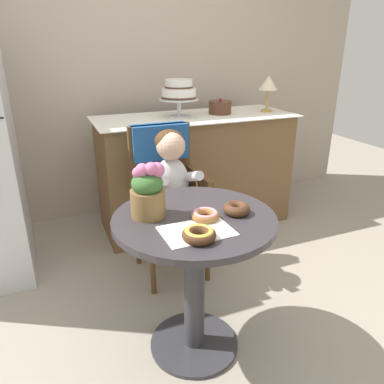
% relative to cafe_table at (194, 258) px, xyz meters
% --- Properties ---
extents(ground_plane, '(8.00, 8.00, 0.00)m').
position_rel_cafe_table_xyz_m(ground_plane, '(0.00, 0.00, -0.51)').
color(ground_plane, gray).
extents(back_wall, '(4.80, 0.10, 2.70)m').
position_rel_cafe_table_xyz_m(back_wall, '(0.00, 1.85, 0.84)').
color(back_wall, '#B2A393').
rests_on(back_wall, ground).
extents(cafe_table, '(0.72, 0.72, 0.72)m').
position_rel_cafe_table_xyz_m(cafe_table, '(0.00, 0.00, 0.00)').
color(cafe_table, '#332D33').
rests_on(cafe_table, ground).
extents(wicker_chair, '(0.42, 0.45, 0.95)m').
position_rel_cafe_table_xyz_m(wicker_chair, '(0.11, 0.76, 0.13)').
color(wicker_chair, brown).
rests_on(wicker_chair, ground).
extents(seated_child, '(0.27, 0.32, 0.73)m').
position_rel_cafe_table_xyz_m(seated_child, '(0.11, 0.60, 0.17)').
color(seated_child, silver).
rests_on(seated_child, ground).
extents(paper_napkin, '(0.29, 0.20, 0.00)m').
position_rel_cafe_table_xyz_m(paper_napkin, '(-0.05, -0.14, 0.21)').
color(paper_napkin, white).
rests_on(paper_napkin, cafe_table).
extents(donut_front, '(0.12, 0.12, 0.04)m').
position_rel_cafe_table_xyz_m(donut_front, '(0.03, -0.05, 0.23)').
color(donut_front, '#936033').
rests_on(donut_front, cafe_table).
extents(donut_mid, '(0.12, 0.12, 0.05)m').
position_rel_cafe_table_xyz_m(donut_mid, '(0.18, -0.04, 0.24)').
color(donut_mid, '#4C2D19').
rests_on(donut_mid, cafe_table).
extents(donut_side, '(0.13, 0.13, 0.04)m').
position_rel_cafe_table_xyz_m(donut_side, '(-0.06, -0.20, 0.24)').
color(donut_side, '#4C2D19').
rests_on(donut_side, cafe_table).
extents(flower_vase, '(0.15, 0.15, 0.25)m').
position_rel_cafe_table_xyz_m(flower_vase, '(-0.18, 0.08, 0.33)').
color(flower_vase, brown).
rests_on(flower_vase, cafe_table).
extents(display_counter, '(1.56, 0.62, 0.90)m').
position_rel_cafe_table_xyz_m(display_counter, '(0.55, 1.30, -0.05)').
color(display_counter, brown).
rests_on(display_counter, ground).
extents(tiered_cake_stand, '(0.30, 0.30, 0.28)m').
position_rel_cafe_table_xyz_m(tiered_cake_stand, '(0.42, 1.30, 0.58)').
color(tiered_cake_stand, silver).
rests_on(tiered_cake_stand, display_counter).
extents(round_layer_cake, '(0.18, 0.18, 0.12)m').
position_rel_cafe_table_xyz_m(round_layer_cake, '(0.77, 1.32, 0.44)').
color(round_layer_cake, '#4C2D1E').
rests_on(round_layer_cake, display_counter).
extents(table_lamp, '(0.15, 0.15, 0.28)m').
position_rel_cafe_table_xyz_m(table_lamp, '(1.17, 1.26, 0.61)').
color(table_lamp, '#B28C47').
rests_on(table_lamp, display_counter).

